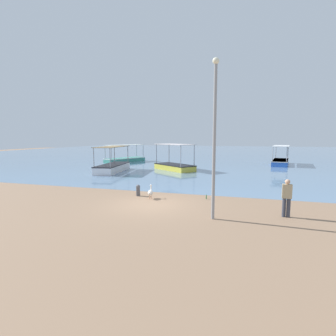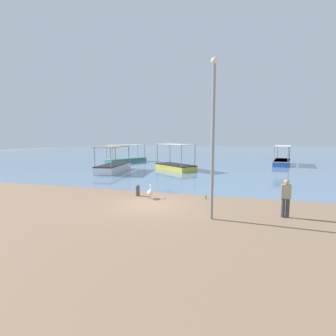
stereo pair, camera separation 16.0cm
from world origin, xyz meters
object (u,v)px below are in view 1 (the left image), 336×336
(fishing_boat_outer, at_px, (113,166))
(mooring_bollard, at_px, (138,190))
(lamp_post, at_px, (214,132))
(fishing_boat_far_left, at_px, (125,158))
(pelican, at_px, (150,192))
(fisherman_standing, at_px, (287,197))
(fishing_boat_far_right, at_px, (280,161))
(fishing_boat_near_right, at_px, (174,165))
(glass_bottle, at_px, (206,197))

(fishing_boat_outer, height_order, mooring_bollard, fishing_boat_outer)
(lamp_post, distance_m, mooring_bollard, 6.72)
(fishing_boat_far_left, relative_size, pelican, 7.86)
(pelican, height_order, mooring_bollard, pelican)
(fisherman_standing, bearing_deg, lamp_post, -158.83)
(fishing_boat_far_right, relative_size, fishing_boat_near_right, 1.24)
(fishing_boat_far_left, height_order, pelican, fishing_boat_far_left)
(fisherman_standing, bearing_deg, glass_bottle, 148.32)
(fishing_boat_far_right, distance_m, lamp_post, 25.59)
(fishing_boat_near_right, distance_m, pelican, 13.29)
(fishing_boat_far_left, height_order, mooring_bollard, fishing_boat_far_left)
(fishing_boat_outer, distance_m, pelican, 12.66)
(pelican, bearing_deg, glass_bottle, 14.88)
(fishing_boat_far_right, height_order, glass_bottle, fishing_boat_far_right)
(fishing_boat_near_right, xyz_separation_m, fishing_boat_outer, (-5.68, -3.14, 0.03))
(fishing_boat_far_right, relative_size, fisherman_standing, 3.78)
(fishing_boat_far_right, bearing_deg, mooring_bollard, -115.84)
(fishing_boat_outer, xyz_separation_m, mooring_bollard, (6.83, -9.52, -0.18))
(fishing_boat_outer, bearing_deg, mooring_bollard, -54.33)
(pelican, bearing_deg, fisherman_standing, -12.68)
(fishing_boat_far_right, xyz_separation_m, glass_bottle, (-6.38, -21.18, -0.39))
(fishing_boat_far_left, distance_m, glass_bottle, 24.20)
(glass_bottle, bearing_deg, pelican, -165.12)
(fishing_boat_far_left, bearing_deg, mooring_bollard, -62.25)
(pelican, relative_size, lamp_post, 0.12)
(lamp_post, xyz_separation_m, mooring_bollard, (-4.85, 3.22, -3.36))
(lamp_post, height_order, fisherman_standing, lamp_post)
(mooring_bollard, distance_m, glass_bottle, 4.08)
(mooring_bollard, bearing_deg, fishing_boat_far_left, 117.75)
(fishing_boat_far_left, xyz_separation_m, mooring_bollard, (10.40, -19.77, -0.11))
(fishing_boat_far_right, bearing_deg, fishing_boat_far_left, -175.14)
(fishing_boat_near_right, xyz_separation_m, pelican, (2.12, -13.12, -0.14))
(fishing_boat_far_right, xyz_separation_m, pelican, (-9.47, -22.00, -0.12))
(fishing_boat_far_left, distance_m, fishing_boat_outer, 10.86)
(mooring_bollard, bearing_deg, fishing_boat_near_right, 95.22)
(fishing_boat_far_right, xyz_separation_m, fishing_boat_outer, (-17.27, -12.03, 0.05))
(fishing_boat_far_left, xyz_separation_m, lamp_post, (15.25, -22.99, 3.25))
(pelican, distance_m, fisherman_standing, 7.16)
(pelican, bearing_deg, lamp_post, -35.36)
(pelican, height_order, lamp_post, lamp_post)
(fishing_boat_far_right, relative_size, fishing_boat_far_left, 1.01)
(fishing_boat_far_left, bearing_deg, glass_bottle, -53.32)
(fishing_boat_far_right, height_order, fishing_boat_near_right, fishing_boat_near_right)
(fishing_boat_near_right, relative_size, mooring_bollard, 7.56)
(fishing_boat_near_right, height_order, fishing_boat_far_left, fishing_boat_near_right)
(mooring_bollard, bearing_deg, lamp_post, -33.57)
(fishing_boat_outer, bearing_deg, glass_bottle, -40.06)
(fishing_boat_far_right, height_order, mooring_bollard, fishing_boat_far_right)
(glass_bottle, bearing_deg, lamp_post, -77.50)
(fishing_boat_far_right, xyz_separation_m, lamp_post, (-5.59, -24.76, 3.23))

